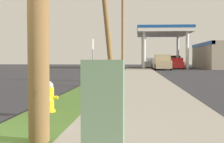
{
  "coord_description": "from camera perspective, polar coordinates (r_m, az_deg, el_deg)",
  "views": [
    {
      "loc": [
        2.68,
        -4.39,
        1.4
      ],
      "look_at": [
        1.29,
        14.05,
        0.69
      ],
      "focal_mm": 52.51,
      "sensor_mm": 36.0,
      "label": 1
    }
  ],
  "objects": [
    {
      "name": "street_sign_post",
      "position": [
        13.87,
        -3.38,
        3.16
      ],
      "size": [
        0.05,
        0.36,
        2.12
      ],
      "color": "gray",
      "rests_on": "grass_verge"
    },
    {
      "name": "truck_tan_at_forecourt",
      "position": [
        42.78,
        8.61,
        1.52
      ],
      "size": [
        2.34,
        5.48,
        1.97
      ],
      "color": "tan",
      "rests_on": "ground"
    },
    {
      "name": "car_silver_by_far_pump",
      "position": [
        53.7,
        6.38,
        1.45
      ],
      "size": [
        2.17,
        4.6,
        1.57
      ],
      "color": "#BCBCC1",
      "rests_on": "ground"
    },
    {
      "name": "fire_hydrant_third",
      "position": [
        25.78,
        -0.32,
        0.07
      ],
      "size": [
        0.42,
        0.37,
        0.74
      ],
      "color": "yellow",
      "rests_on": "grass_verge"
    },
    {
      "name": "utility_pole_background",
      "position": [
        35.86,
        1.91,
        7.22
      ],
      "size": [
        0.32,
        1.4,
        8.68
      ],
      "color": "#937047",
      "rests_on": "grass_verge"
    },
    {
      "name": "utility_pole_midground",
      "position": [
        20.51,
        -1.1,
        10.27
      ],
      "size": [
        1.68,
        0.39,
        8.16
      ],
      "color": "olive",
      "rests_on": "grass_verge"
    },
    {
      "name": "fire_hydrant_second",
      "position": [
        16.55,
        -2.8,
        -1.11
      ],
      "size": [
        0.42,
        0.38,
        0.74
      ],
      "color": "yellow",
      "rests_on": "grass_verge"
    },
    {
      "name": "fire_hydrant_nearest",
      "position": [
        8.05,
        -10.85,
        -4.65
      ],
      "size": [
        0.42,
        0.38,
        0.74
      ],
      "color": "yellow",
      "rests_on": "grass_verge"
    },
    {
      "name": "gas_station_canopy",
      "position": [
        51.42,
        16.72,
        3.4
      ],
      "size": [
        15.85,
        14.8,
        5.99
      ],
      "color": "silver",
      "rests_on": "ground"
    },
    {
      "name": "utility_cabinet",
      "position": [
        4.14,
        -1.39,
        -7.35
      ],
      "size": [
        0.56,
        0.62,
        1.27
      ],
      "color": "slate",
      "rests_on": "sidewalk_slab"
    },
    {
      "name": "car_red_by_near_pump",
      "position": [
        47.01,
        11.23,
        1.32
      ],
      "size": [
        2.21,
        4.61,
        1.57
      ],
      "color": "red",
      "rests_on": "ground"
    },
    {
      "name": "truck_black_on_apron",
      "position": [
        57.7,
        10.76,
        1.67
      ],
      "size": [
        2.35,
        5.48,
        1.97
      ],
      "color": "black",
      "rests_on": "ground"
    },
    {
      "name": "fire_hydrant_fourth",
      "position": [
        36.02,
        0.85,
        0.67
      ],
      "size": [
        0.42,
        0.37,
        0.74
      ],
      "color": "yellow",
      "rests_on": "grass_verge"
    }
  ]
}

